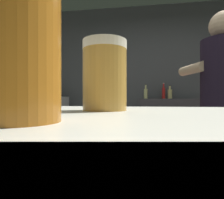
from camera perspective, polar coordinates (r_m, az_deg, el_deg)
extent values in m
cube|color=#4B4E51|center=(3.58, 15.28, 4.91)|extent=(5.20, 0.10, 2.70)
cube|color=brown|center=(2.29, 28.65, -15.14)|extent=(2.10, 0.60, 0.90)
cube|color=#3E3E42|center=(3.33, 15.95, -8.91)|extent=(0.91, 0.36, 1.06)
cube|color=silver|center=(3.53, -18.95, -8.09)|extent=(0.64, 0.55, 1.09)
cube|color=#262626|center=(3.17, -17.80, -8.04)|extent=(0.03, 0.03, 0.39)
cube|color=#D84C4C|center=(3.32, -22.69, -6.33)|extent=(0.10, 0.01, 0.12)
cube|color=#372E36|center=(1.84, 29.81, -18.59)|extent=(0.28, 0.20, 0.93)
cylinder|color=black|center=(1.75, 29.84, 5.59)|extent=(0.34, 0.34, 0.58)
sphere|color=tan|center=(1.83, 29.86, 18.23)|extent=(0.22, 0.22, 0.22)
cylinder|color=tan|center=(1.79, 22.32, 8.19)|extent=(0.17, 0.33, 0.08)
cylinder|color=#C94D29|center=(2.12, 8.81, -3.29)|extent=(0.17, 0.17, 0.05)
cylinder|color=gold|center=(0.37, -2.13, 5.64)|extent=(0.08, 0.08, 0.11)
cylinder|color=white|center=(0.38, -2.13, 15.44)|extent=(0.08, 0.08, 0.02)
cylinder|color=#B3681E|center=(0.21, -25.71, 11.00)|extent=(0.08, 0.08, 0.12)
cylinder|color=#CDD288|center=(3.24, 9.79, 1.68)|extent=(0.06, 0.06, 0.16)
cylinder|color=#CDD288|center=(3.24, 9.79, 3.65)|extent=(0.03, 0.03, 0.06)
cylinder|color=#333333|center=(3.25, 9.79, 4.29)|extent=(0.03, 0.03, 0.01)
cylinder|color=#D5CB7F|center=(3.37, 16.52, 1.53)|extent=(0.07, 0.07, 0.15)
cylinder|color=#D5CB7F|center=(3.37, 16.53, 3.31)|extent=(0.03, 0.03, 0.06)
cylinder|color=#333333|center=(3.38, 16.53, 3.91)|extent=(0.04, 0.04, 0.01)
cylinder|color=red|center=(3.37, 14.81, 1.79)|extent=(0.05, 0.05, 0.18)
cylinder|color=red|center=(3.37, 14.81, 3.93)|extent=(0.02, 0.02, 0.07)
cylinder|color=white|center=(3.38, 14.81, 4.60)|extent=(0.03, 0.03, 0.01)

